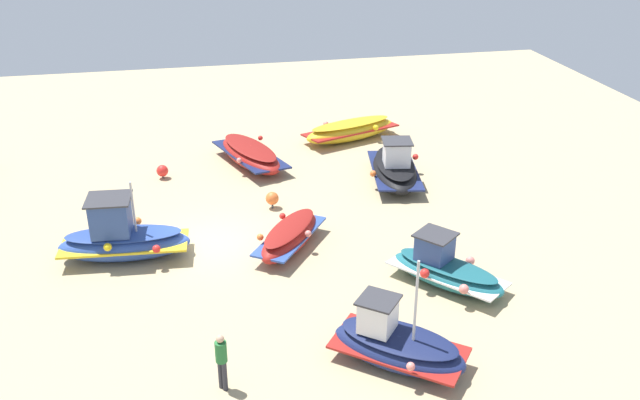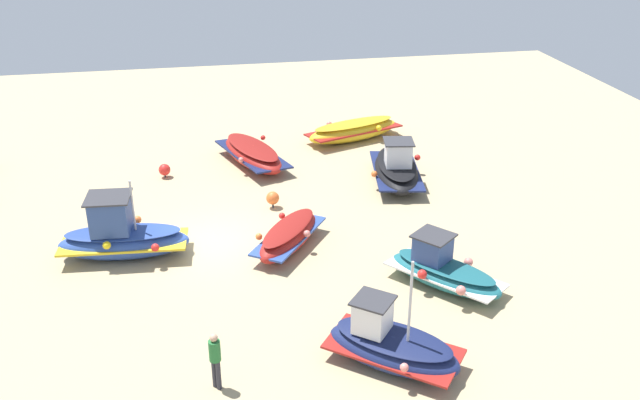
{
  "view_description": "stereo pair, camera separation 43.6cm",
  "coord_description": "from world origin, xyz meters",
  "px_view_note": "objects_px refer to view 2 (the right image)",
  "views": [
    {
      "loc": [
        -23.7,
        0.81,
        12.77
      ],
      "look_at": [
        1.01,
        -4.38,
        0.9
      ],
      "focal_mm": 39.3,
      "sensor_mm": 36.0,
      "label": 1
    },
    {
      "loc": [
        -23.78,
        0.38,
        12.77
      ],
      "look_at": [
        1.01,
        -4.38,
        0.9
      ],
      "focal_mm": 39.3,
      "sensor_mm": 36.0,
      "label": 2
    }
  ],
  "objects_px": {
    "fishing_boat_2": "(443,270)",
    "mooring_buoy_0": "(273,198)",
    "fishing_boat_0": "(396,168)",
    "person_walking": "(215,357)",
    "fishing_boat_1": "(253,154)",
    "fishing_boat_6": "(121,237)",
    "mooring_buoy_1": "(165,170)",
    "fishing_boat_5": "(354,130)",
    "fishing_boat_4": "(391,345)",
    "fishing_boat_3": "(289,236)"
  },
  "relations": [
    {
      "from": "fishing_boat_1",
      "to": "fishing_boat_2",
      "type": "relative_size",
      "value": 1.26
    },
    {
      "from": "fishing_boat_4",
      "to": "fishing_boat_5",
      "type": "relative_size",
      "value": 0.75
    },
    {
      "from": "mooring_buoy_0",
      "to": "mooring_buoy_1",
      "type": "xyz_separation_m",
      "value": [
        4.14,
        4.46,
        -0.07
      ]
    },
    {
      "from": "fishing_boat_4",
      "to": "fishing_boat_1",
      "type": "bearing_deg",
      "value": -42.71
    },
    {
      "from": "fishing_boat_4",
      "to": "mooring_buoy_0",
      "type": "bearing_deg",
      "value": -40.63
    },
    {
      "from": "mooring_buoy_1",
      "to": "fishing_boat_5",
      "type": "bearing_deg",
      "value": -71.79
    },
    {
      "from": "fishing_boat_4",
      "to": "mooring_buoy_1",
      "type": "xyz_separation_m",
      "value": [
        14.93,
        6.45,
        -0.25
      ]
    },
    {
      "from": "fishing_boat_6",
      "to": "mooring_buoy_0",
      "type": "distance_m",
      "value": 6.63
    },
    {
      "from": "fishing_boat_1",
      "to": "fishing_boat_3",
      "type": "distance_m",
      "value": 8.53
    },
    {
      "from": "fishing_boat_1",
      "to": "fishing_boat_6",
      "type": "xyz_separation_m",
      "value": [
        -7.96,
        5.57,
        0.26
      ]
    },
    {
      "from": "fishing_boat_1",
      "to": "person_walking",
      "type": "bearing_deg",
      "value": 150.88
    },
    {
      "from": "fishing_boat_4",
      "to": "fishing_boat_6",
      "type": "relative_size",
      "value": 0.86
    },
    {
      "from": "fishing_boat_0",
      "to": "fishing_boat_3",
      "type": "height_order",
      "value": "fishing_boat_0"
    },
    {
      "from": "fishing_boat_2",
      "to": "mooring_buoy_0",
      "type": "relative_size",
      "value": 5.86
    },
    {
      "from": "fishing_boat_4",
      "to": "person_walking",
      "type": "xyz_separation_m",
      "value": [
        -0.12,
        4.93,
        0.4
      ]
    },
    {
      "from": "fishing_boat_5",
      "to": "fishing_boat_4",
      "type": "bearing_deg",
      "value": 60.4
    },
    {
      "from": "fishing_boat_2",
      "to": "fishing_boat_3",
      "type": "xyz_separation_m",
      "value": [
        3.53,
        4.76,
        -0.05
      ]
    },
    {
      "from": "fishing_boat_4",
      "to": "fishing_boat_6",
      "type": "distance_m",
      "value": 11.08
    },
    {
      "from": "fishing_boat_2",
      "to": "fishing_boat_6",
      "type": "distance_m",
      "value": 11.54
    },
    {
      "from": "fishing_boat_3",
      "to": "mooring_buoy_0",
      "type": "relative_size",
      "value": 5.52
    },
    {
      "from": "fishing_boat_4",
      "to": "mooring_buoy_0",
      "type": "xyz_separation_m",
      "value": [
        10.8,
        1.98,
        -0.18
      ]
    },
    {
      "from": "fishing_boat_6",
      "to": "mooring_buoy_1",
      "type": "height_order",
      "value": "fishing_boat_6"
    },
    {
      "from": "fishing_boat_5",
      "to": "mooring_buoy_0",
      "type": "relative_size",
      "value": 7.68
    },
    {
      "from": "fishing_boat_0",
      "to": "fishing_boat_5",
      "type": "height_order",
      "value": "fishing_boat_0"
    },
    {
      "from": "fishing_boat_0",
      "to": "fishing_boat_2",
      "type": "xyz_separation_m",
      "value": [
        -8.74,
        0.94,
        -0.08
      ]
    },
    {
      "from": "mooring_buoy_0",
      "to": "fishing_boat_1",
      "type": "bearing_deg",
      "value": 3.73
    },
    {
      "from": "fishing_boat_0",
      "to": "mooring_buoy_1",
      "type": "relative_size",
      "value": 7.87
    },
    {
      "from": "fishing_boat_0",
      "to": "mooring_buoy_0",
      "type": "xyz_separation_m",
      "value": [
        -1.65,
        5.84,
        -0.2
      ]
    },
    {
      "from": "fishing_boat_2",
      "to": "fishing_boat_4",
      "type": "distance_m",
      "value": 4.71
    },
    {
      "from": "fishing_boat_0",
      "to": "fishing_boat_1",
      "type": "relative_size",
      "value": 0.95
    },
    {
      "from": "fishing_boat_0",
      "to": "person_walking",
      "type": "distance_m",
      "value": 15.34
    },
    {
      "from": "fishing_boat_1",
      "to": "mooring_buoy_1",
      "type": "distance_m",
      "value": 4.23
    },
    {
      "from": "fishing_boat_2",
      "to": "mooring_buoy_1",
      "type": "relative_size",
      "value": 6.54
    },
    {
      "from": "fishing_boat_3",
      "to": "fishing_boat_5",
      "type": "bearing_deg",
      "value": 10.08
    },
    {
      "from": "fishing_boat_3",
      "to": "fishing_boat_2",
      "type": "bearing_deg",
      "value": -91.53
    },
    {
      "from": "fishing_boat_3",
      "to": "fishing_boat_6",
      "type": "bearing_deg",
      "value": 119.79
    },
    {
      "from": "fishing_boat_6",
      "to": "person_walking",
      "type": "relative_size",
      "value": 2.74
    },
    {
      "from": "fishing_boat_4",
      "to": "mooring_buoy_0",
      "type": "distance_m",
      "value": 10.98
    },
    {
      "from": "fishing_boat_1",
      "to": "mooring_buoy_1",
      "type": "height_order",
      "value": "fishing_boat_1"
    },
    {
      "from": "fishing_boat_4",
      "to": "person_walking",
      "type": "height_order",
      "value": "fishing_boat_4"
    },
    {
      "from": "fishing_boat_2",
      "to": "fishing_boat_3",
      "type": "bearing_deg",
      "value": 13.56
    },
    {
      "from": "fishing_boat_1",
      "to": "fishing_boat_2",
      "type": "distance_m",
      "value": 13.13
    },
    {
      "from": "fishing_boat_6",
      "to": "mooring_buoy_0",
      "type": "bearing_deg",
      "value": -148.37
    },
    {
      "from": "fishing_boat_0",
      "to": "fishing_boat_2",
      "type": "height_order",
      "value": "fishing_boat_0"
    },
    {
      "from": "fishing_boat_1",
      "to": "fishing_boat_6",
      "type": "relative_size",
      "value": 1.11
    },
    {
      "from": "fishing_boat_0",
      "to": "fishing_boat_3",
      "type": "bearing_deg",
      "value": -37.91
    },
    {
      "from": "fishing_boat_0",
      "to": "fishing_boat_5",
      "type": "relative_size",
      "value": 0.92
    },
    {
      "from": "fishing_boat_3",
      "to": "mooring_buoy_1",
      "type": "bearing_deg",
      "value": 65.93
    },
    {
      "from": "mooring_buoy_1",
      "to": "fishing_boat_4",
      "type": "bearing_deg",
      "value": -156.65
    },
    {
      "from": "fishing_boat_1",
      "to": "fishing_boat_3",
      "type": "bearing_deg",
      "value": 163.37
    }
  ]
}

